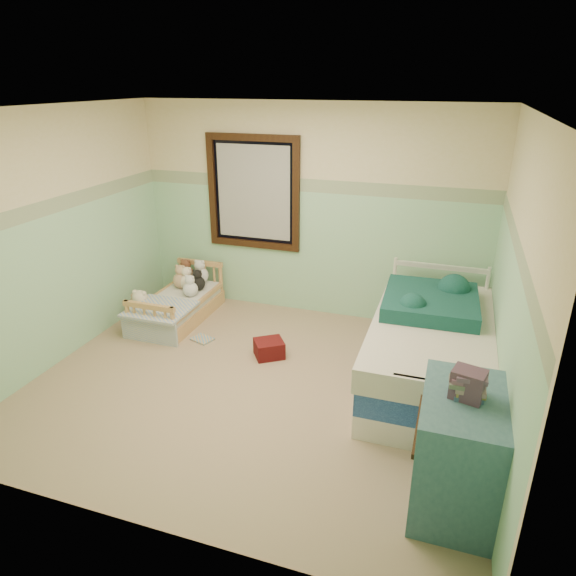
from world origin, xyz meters
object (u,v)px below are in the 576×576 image
(dresser, at_px, (458,451))
(floor_book, at_px, (202,339))
(toddler_bed_frame, at_px, (179,312))
(plush_floor_tan, at_px, (138,310))
(red_pillow, at_px, (269,349))
(twin_bed_frame, at_px, (427,374))
(plush_floor_cream, at_px, (142,311))

(dresser, height_order, floor_book, dresser)
(toddler_bed_frame, height_order, plush_floor_tan, plush_floor_tan)
(toddler_bed_frame, height_order, red_pillow, red_pillow)
(twin_bed_frame, bearing_deg, dresser, -79.18)
(toddler_bed_frame, bearing_deg, red_pillow, -20.68)
(plush_floor_tan, bearing_deg, twin_bed_frame, -6.24)
(twin_bed_frame, height_order, dresser, dresser)
(plush_floor_tan, distance_m, red_pillow, 1.87)
(floor_book, bearing_deg, dresser, -11.96)
(plush_floor_tan, bearing_deg, red_pillow, -11.06)
(plush_floor_cream, distance_m, red_pillow, 1.76)
(toddler_bed_frame, xyz_separation_m, plush_floor_cream, (-0.37, -0.23, 0.06))
(plush_floor_cream, height_order, red_pillow, plush_floor_cream)
(plush_floor_tan, distance_m, twin_bed_frame, 3.47)
(twin_bed_frame, bearing_deg, red_pillow, 179.35)
(red_pillow, bearing_deg, floor_book, 173.20)
(floor_book, bearing_deg, toddler_bed_frame, 159.54)
(toddler_bed_frame, relative_size, twin_bed_frame, 0.62)
(plush_floor_tan, relative_size, red_pillow, 0.74)
(plush_floor_tan, xyz_separation_m, dresser, (3.72, -1.82, 0.31))
(plush_floor_tan, height_order, dresser, dresser)
(plush_floor_cream, bearing_deg, floor_book, -11.81)
(twin_bed_frame, xyz_separation_m, red_pillow, (-1.61, 0.02, -0.02))
(toddler_bed_frame, distance_m, dresser, 3.82)
(toddler_bed_frame, xyz_separation_m, twin_bed_frame, (2.97, -0.53, 0.03))
(toddler_bed_frame, distance_m, plush_floor_tan, 0.50)
(toddler_bed_frame, bearing_deg, floor_book, -38.37)
(plush_floor_cream, height_order, floor_book, plush_floor_cream)
(plush_floor_cream, relative_size, floor_book, 1.20)
(toddler_bed_frame, distance_m, floor_book, 0.67)
(dresser, bearing_deg, twin_bed_frame, 100.82)
(red_pillow, bearing_deg, dresser, -37.82)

